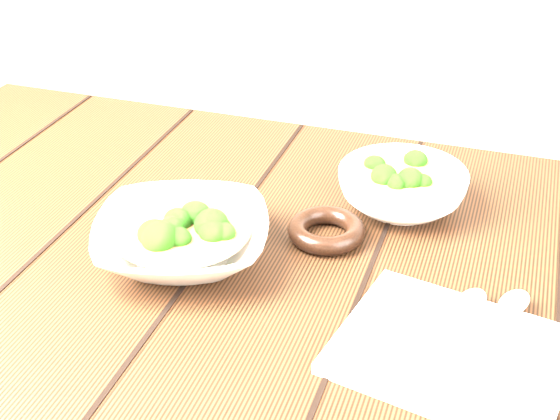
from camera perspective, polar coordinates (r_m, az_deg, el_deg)
name	(u,v)px	position (r m, az deg, el deg)	size (l,w,h in m)	color
table	(227,329)	(1.05, -3.86, -8.67)	(1.20, 0.80, 0.75)	#371D0F
soup_bowl_front	(182,238)	(0.96, -7.18, -2.01)	(0.27, 0.27, 0.06)	white
soup_bowl_back	(402,188)	(1.07, 8.91, 1.61)	(0.19, 0.19, 0.06)	white
trivet	(326,230)	(1.00, 3.41, -1.49)	(0.10, 0.10, 0.02)	black
napkin	(452,352)	(0.84, 12.46, -10.10)	(0.23, 0.19, 0.01)	beige
spoon_left	(458,319)	(0.87, 12.86, -7.76)	(0.07, 0.19, 0.01)	#B2AD9D
spoon_right	(500,319)	(0.88, 15.77, -7.67)	(0.08, 0.19, 0.01)	#B2AD9D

